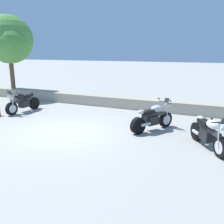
% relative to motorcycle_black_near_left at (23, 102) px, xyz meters
% --- Properties ---
extents(ground_plane, '(120.00, 120.00, 0.00)m').
position_rel_motorcycle_black_near_left_xyz_m(ground_plane, '(3.66, -1.81, -0.49)').
color(ground_plane, '#A3A099').
extents(stone_wall, '(36.00, 0.80, 0.55)m').
position_rel_motorcycle_black_near_left_xyz_m(stone_wall, '(3.66, 2.99, -0.21)').
color(stone_wall, '#A89E89').
rests_on(stone_wall, ground).
extents(motorcycle_black_near_left, '(0.67, 2.07, 1.18)m').
position_rel_motorcycle_black_near_left_xyz_m(motorcycle_black_near_left, '(0.00, 0.00, 0.00)').
color(motorcycle_black_near_left, black).
rests_on(motorcycle_black_near_left, ground).
extents(motorcycle_silver_centre, '(1.24, 1.84, 1.18)m').
position_rel_motorcycle_black_near_left_xyz_m(motorcycle_silver_centre, '(6.64, -0.24, 0.00)').
color(motorcycle_silver_centre, black).
rests_on(motorcycle_silver_centre, ground).
extents(motorcycle_white_far_right, '(1.24, 1.84, 1.18)m').
position_rel_motorcycle_black_near_left_xyz_m(motorcycle_white_far_right, '(8.68, -1.32, 0.00)').
color(motorcycle_white_far_right, black).
rests_on(motorcycle_white_far_right, ground).
extents(leafy_tree_far_left, '(3.17, 3.02, 4.63)m').
position_rel_motorcycle_black_near_left_xyz_m(leafy_tree_far_left, '(-3.50, 2.97, 3.11)').
color(leafy_tree_far_left, brown).
rests_on(leafy_tree_far_left, stone_wall).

